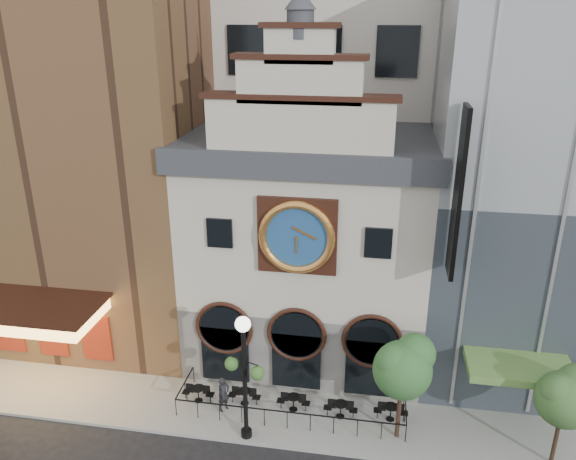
{
  "coord_description": "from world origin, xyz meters",
  "views": [
    {
      "loc": [
        3.48,
        -19.15,
        17.86
      ],
      "look_at": [
        -0.77,
        6.0,
        7.99
      ],
      "focal_mm": 35.0,
      "sensor_mm": 36.0,
      "label": 1
    }
  ],
  "objects_px": {
    "bistro_1": "(244,396)",
    "tree_left": "(404,365)",
    "bistro_0": "(198,393)",
    "pedestrian": "(224,394)",
    "bistro_2": "(293,402)",
    "bistro_3": "(341,409)",
    "lamppost": "(244,365)",
    "tree_right": "(566,395)",
    "bistro_4": "(391,411)"
  },
  "relations": [
    {
      "from": "lamppost",
      "to": "tree_right",
      "type": "distance_m",
      "value": 13.12
    },
    {
      "from": "bistro_1",
      "to": "bistro_3",
      "type": "bearing_deg",
      "value": -2.22
    },
    {
      "from": "bistro_4",
      "to": "pedestrian",
      "type": "bearing_deg",
      "value": -175.65
    },
    {
      "from": "bistro_1",
      "to": "lamppost",
      "type": "relative_size",
      "value": 0.26
    },
    {
      "from": "bistro_0",
      "to": "bistro_3",
      "type": "relative_size",
      "value": 1.0
    },
    {
      "from": "tree_left",
      "to": "lamppost",
      "type": "bearing_deg",
      "value": -170.26
    },
    {
      "from": "bistro_2",
      "to": "pedestrian",
      "type": "distance_m",
      "value": 3.34
    },
    {
      "from": "bistro_3",
      "to": "lamppost",
      "type": "relative_size",
      "value": 0.26
    },
    {
      "from": "tree_right",
      "to": "bistro_0",
      "type": "bearing_deg",
      "value": 175.13
    },
    {
      "from": "bistro_1",
      "to": "tree_left",
      "type": "xyz_separation_m",
      "value": [
        7.31,
        -1.01,
        3.26
      ]
    },
    {
      "from": "bistro_0",
      "to": "pedestrian",
      "type": "bearing_deg",
      "value": -16.14
    },
    {
      "from": "bistro_4",
      "to": "tree_right",
      "type": "xyz_separation_m",
      "value": [
        6.74,
        -1.55,
        2.96
      ]
    },
    {
      "from": "bistro_1",
      "to": "bistro_4",
      "type": "distance_m",
      "value": 6.98
    },
    {
      "from": "pedestrian",
      "to": "tree_right",
      "type": "height_order",
      "value": "tree_right"
    },
    {
      "from": "bistro_1",
      "to": "tree_right",
      "type": "bearing_deg",
      "value": -6.39
    },
    {
      "from": "bistro_4",
      "to": "tree_left",
      "type": "height_order",
      "value": "tree_left"
    },
    {
      "from": "bistro_4",
      "to": "lamppost",
      "type": "distance_m",
      "value": 7.49
    },
    {
      "from": "tree_left",
      "to": "tree_right",
      "type": "distance_m",
      "value": 6.44
    },
    {
      "from": "bistro_2",
      "to": "lamppost",
      "type": "bearing_deg",
      "value": -130.31
    },
    {
      "from": "bistro_4",
      "to": "lamppost",
      "type": "bearing_deg",
      "value": -161.11
    },
    {
      "from": "bistro_3",
      "to": "tree_right",
      "type": "bearing_deg",
      "value": -8.51
    },
    {
      "from": "lamppost",
      "to": "tree_right",
      "type": "bearing_deg",
      "value": 23.92
    },
    {
      "from": "lamppost",
      "to": "tree_left",
      "type": "relative_size",
      "value": 1.2
    },
    {
      "from": "bistro_0",
      "to": "bistro_2",
      "type": "xyz_separation_m",
      "value": [
        4.68,
        0.12,
        0.0
      ]
    },
    {
      "from": "pedestrian",
      "to": "bistro_3",
      "type": "bearing_deg",
      "value": -48.38
    },
    {
      "from": "bistro_0",
      "to": "pedestrian",
      "type": "height_order",
      "value": "pedestrian"
    },
    {
      "from": "bistro_0",
      "to": "tree_left",
      "type": "distance_m",
      "value": 10.15
    },
    {
      "from": "bistro_2",
      "to": "bistro_4",
      "type": "height_order",
      "value": "same"
    },
    {
      "from": "pedestrian",
      "to": "lamppost",
      "type": "distance_m",
      "value": 3.6
    },
    {
      "from": "bistro_0",
      "to": "tree_right",
      "type": "distance_m",
      "value": 16.31
    },
    {
      "from": "bistro_2",
      "to": "bistro_0",
      "type": "bearing_deg",
      "value": -178.48
    },
    {
      "from": "bistro_0",
      "to": "bistro_4",
      "type": "bearing_deg",
      "value": 1.17
    },
    {
      "from": "bistro_2",
      "to": "tree_left",
      "type": "bearing_deg",
      "value": -11.11
    },
    {
      "from": "bistro_1",
      "to": "pedestrian",
      "type": "xyz_separation_m",
      "value": [
        -0.86,
        -0.58,
        0.42
      ]
    },
    {
      "from": "tree_left",
      "to": "bistro_4",
      "type": "bearing_deg",
      "value": 107.98
    },
    {
      "from": "bistro_0",
      "to": "bistro_4",
      "type": "xyz_separation_m",
      "value": [
        9.24,
        0.19,
        0.0
      ]
    },
    {
      "from": "bistro_4",
      "to": "pedestrian",
      "type": "relative_size",
      "value": 0.89
    },
    {
      "from": "bistro_3",
      "to": "tree_right",
      "type": "height_order",
      "value": "tree_right"
    },
    {
      "from": "bistro_0",
      "to": "bistro_4",
      "type": "distance_m",
      "value": 9.25
    },
    {
      "from": "bistro_4",
      "to": "lamppost",
      "type": "xyz_separation_m",
      "value": [
        -6.36,
        -2.18,
        3.3
      ]
    },
    {
      "from": "pedestrian",
      "to": "bistro_4",
      "type": "bearing_deg",
      "value": -48.17
    },
    {
      "from": "bistro_1",
      "to": "tree_left",
      "type": "relative_size",
      "value": 0.31
    },
    {
      "from": "bistro_1",
      "to": "bistro_2",
      "type": "relative_size",
      "value": 1.0
    },
    {
      "from": "bistro_3",
      "to": "pedestrian",
      "type": "distance_m",
      "value": 5.55
    },
    {
      "from": "tree_left",
      "to": "bistro_0",
      "type": "bearing_deg",
      "value": 174.99
    },
    {
      "from": "bistro_1",
      "to": "bistro_2",
      "type": "bearing_deg",
      "value": -1.18
    },
    {
      "from": "bistro_1",
      "to": "lamppost",
      "type": "distance_m",
      "value": 3.99
    },
    {
      "from": "bistro_0",
      "to": "lamppost",
      "type": "distance_m",
      "value": 4.81
    },
    {
      "from": "pedestrian",
      "to": "tree_left",
      "type": "height_order",
      "value": "tree_left"
    },
    {
      "from": "bistro_2",
      "to": "tree_left",
      "type": "relative_size",
      "value": 0.31
    }
  ]
}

